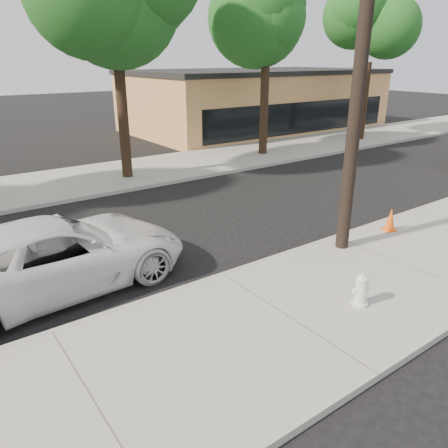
{
  "coord_description": "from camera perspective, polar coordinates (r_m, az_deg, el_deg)",
  "views": [
    {
      "loc": [
        -5.45,
        -9.71,
        5.01
      ],
      "look_at": [
        0.68,
        -1.22,
        1.0
      ],
      "focal_mm": 35.0,
      "sensor_mm": 36.0,
      "label": 1
    }
  ],
  "objects": [
    {
      "name": "ground",
      "position": [
        12.21,
        -5.96,
        -3.4
      ],
      "size": [
        120.0,
        120.0,
        0.0
      ],
      "primitive_type": "plane",
      "color": "black",
      "rests_on": "ground"
    },
    {
      "name": "police_cruiser",
      "position": [
        10.59,
        -20.94,
        -3.78
      ],
      "size": [
        6.13,
        3.15,
        1.65
      ],
      "primitive_type": "imported",
      "rotation": [
        0.0,
        0.0,
        1.64
      ],
      "color": "silver",
      "rests_on": "ground"
    },
    {
      "name": "fire_hydrant",
      "position": [
        9.59,
        17.47,
        -8.28
      ],
      "size": [
        0.37,
        0.34,
        0.69
      ],
      "rotation": [
        0.0,
        0.0,
        -0.34
      ],
      "color": "white",
      "rests_on": "near_sidewalk"
    },
    {
      "name": "tree_e",
      "position": [
        29.45,
        19.33,
        23.16
      ],
      "size": [
        4.8,
        4.65,
        9.25
      ],
      "color": "black",
      "rests_on": "far_sidewalk"
    },
    {
      "name": "tree_d",
      "position": [
        23.63,
        6.23,
        24.12
      ],
      "size": [
        4.5,
        4.35,
        8.75
      ],
      "color": "black",
      "rests_on": "far_sidewalk"
    },
    {
      "name": "traffic_cone",
      "position": [
        13.91,
        20.91,
        0.53
      ],
      "size": [
        0.43,
        0.43,
        0.69
      ],
      "rotation": [
        0.0,
        0.0,
        -0.25
      ],
      "color": "#FD5A0D",
      "rests_on": "near_sidewalk"
    },
    {
      "name": "building_main",
      "position": [
        33.61,
        4.14,
        15.75
      ],
      "size": [
        18.0,
        10.0,
        4.0
      ],
      "primitive_type": "cube",
      "color": "tan",
      "rests_on": "ground"
    },
    {
      "name": "tree_c",
      "position": [
        19.06,
        -13.33,
        26.17
      ],
      "size": [
        4.96,
        4.8,
        9.55
      ],
      "color": "black",
      "rests_on": "far_sidewalk"
    },
    {
      "name": "utility_pole",
      "position": [
        11.45,
        17.33,
        18.51
      ],
      "size": [
        1.4,
        0.34,
        9.0
      ],
      "color": "black",
      "rests_on": "near_sidewalk"
    },
    {
      "name": "far_sidewalk",
      "position": [
        19.63,
        -18.62,
        5.28
      ],
      "size": [
        90.0,
        5.0,
        0.15
      ],
      "primitive_type": "cube",
      "color": "gray",
      "rests_on": "ground"
    },
    {
      "name": "curb_near",
      "position": [
        10.58,
        -0.2,
        -6.86
      ],
      "size": [
        90.0,
        0.12,
        0.16
      ],
      "primitive_type": "cube",
      "color": "#9E9B93",
      "rests_on": "ground"
    },
    {
      "name": "near_sidewalk",
      "position": [
        9.12,
        8.06,
        -12.02
      ],
      "size": [
        90.0,
        4.4,
        0.15
      ],
      "primitive_type": "cube",
      "color": "gray",
      "rests_on": "ground"
    }
  ]
}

